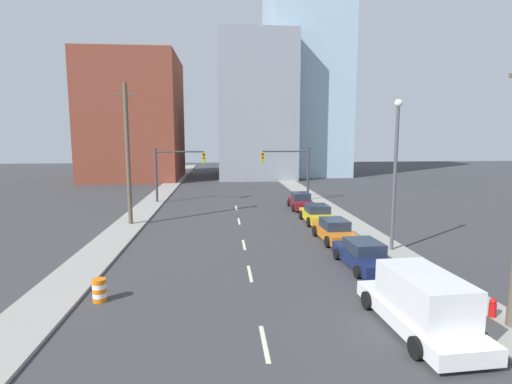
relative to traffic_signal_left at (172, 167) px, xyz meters
name	(u,v)px	position (x,y,z in m)	size (l,w,h in m)	color
sidewalk_left	(164,191)	(-2.09, 8.47, -3.64)	(2.45, 89.71, 0.13)	gray
sidewalk_right	(299,190)	(14.81, 8.47, -3.64)	(2.45, 89.71, 0.13)	gray
lane_stripe_at_8m	(264,343)	(6.36, -28.67, -3.71)	(0.16, 2.40, 0.01)	beige
lane_stripe_at_14m	(250,273)	(6.36, -21.92, -3.71)	(0.16, 2.40, 0.01)	beige
lane_stripe_at_20m	(244,245)	(6.36, -16.60, -3.71)	(0.16, 2.40, 0.01)	beige
lane_stripe_at_27m	(239,221)	(6.36, -9.62, -3.71)	(0.16, 2.40, 0.01)	beige
lane_stripe_at_33m	(236,208)	(6.36, -3.56, -3.71)	(0.16, 2.40, 0.01)	beige
building_brick_left	(135,119)	(-8.55, 24.27, 5.78)	(14.00, 16.00, 18.98)	brown
building_office_center	(254,110)	(10.65, 28.27, 7.52)	(12.00, 20.00, 22.46)	gray
building_glass_right	(304,58)	(19.93, 32.27, 16.96)	(13.00, 20.00, 41.34)	#99B7CC
traffic_signal_left	(172,167)	(0.00, 0.00, 0.00)	(5.09, 0.35, 5.61)	#38383D
traffic_signal_right	(293,166)	(12.45, 0.00, 0.00)	(5.09, 0.35, 5.61)	#38383D
utility_pole_left_mid	(128,154)	(-1.94, -10.32, 1.72)	(1.60, 0.32, 10.60)	brown
traffic_barrel	(99,290)	(-0.03, -24.74, -3.23)	(0.56, 0.56, 0.95)	orange
street_lamp	(395,166)	(14.93, -18.86, 1.36)	(0.44, 0.44, 8.79)	#4C4C51
fire_hydrant	(493,309)	(14.91, -27.72, -3.29)	(0.26, 0.26, 0.84)	red
box_truck_white	(422,303)	(11.86, -28.29, -2.71)	(2.65, 5.90, 2.11)	silver
sedan_navy	(364,255)	(12.28, -21.49, -3.07)	(2.24, 4.85, 1.41)	#141E47
sedan_orange	(334,231)	(12.26, -16.19, -3.05)	(2.15, 4.66, 1.44)	orange
sedan_yellow	(317,214)	(12.47, -10.57, -3.05)	(2.22, 4.49, 1.42)	gold
sedan_maroon	(301,201)	(12.39, -4.41, -3.02)	(2.11, 4.58, 1.51)	maroon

